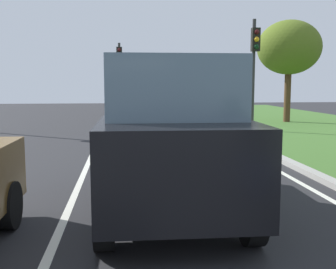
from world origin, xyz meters
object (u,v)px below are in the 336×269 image
Objects in this scene: traffic_light_near_right at (254,58)px; tree_roadside_far at (289,48)px; car_suv_ahead at (168,135)px; traffic_light_far_median at (119,67)px.

traffic_light_near_right is 4.66m from tree_roadside_far.
tree_roadside_far is (2.90, 3.58, 0.71)m from traffic_light_near_right.
car_suv_ahead is 17.77m from traffic_light_far_median.
traffic_light_far_median reaches higher than car_suv_ahead.
traffic_light_far_median is 0.85× the size of tree_roadside_far.
car_suv_ahead is 1.07× the size of traffic_light_far_median.
tree_roadside_far reaches higher than traffic_light_near_right.
traffic_light_near_right is 0.89× the size of tree_roadside_far.
car_suv_ahead is 0.91× the size of tree_roadside_far.
traffic_light_near_right is at bearing -128.99° from tree_roadside_far.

